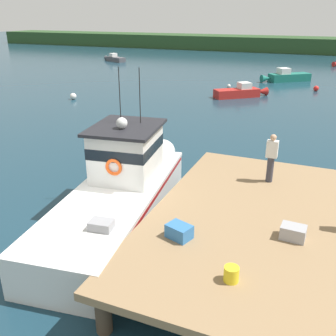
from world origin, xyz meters
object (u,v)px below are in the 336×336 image
(crate_stack_mid_dock, at_px, (293,232))
(moored_boat_outer_mooring, at_px, (286,77))
(moored_boat_far_left, at_px, (114,59))
(mooring_buoy_channel_marker, at_px, (229,86))
(bait_bucket, at_px, (231,274))
(mooring_buoy_outer, at_px, (73,96))
(crate_stack_near_edge, at_px, (179,231))
(deckhand_further_back, at_px, (271,157))
(mooring_buoy_spare_mooring, at_px, (316,88))
(main_fishing_boat, at_px, (121,190))
(moored_boat_off_the_point, at_px, (240,92))

(crate_stack_mid_dock, distance_m, moored_boat_outer_mooring, 31.53)
(crate_stack_mid_dock, xyz_separation_m, moored_boat_far_left, (-27.67, 39.14, -1.01))
(moored_boat_far_left, xyz_separation_m, mooring_buoy_channel_marker, (19.64, -13.51, -0.20))
(crate_stack_mid_dock, xyz_separation_m, bait_bucket, (-1.02, -2.18, -0.00))
(crate_stack_mid_dock, height_order, mooring_buoy_outer, crate_stack_mid_dock)
(crate_stack_near_edge, relative_size, deckhand_further_back, 0.37)
(mooring_buoy_spare_mooring, bearing_deg, moored_boat_outer_mooring, 125.95)
(bait_bucket, xyz_separation_m, moored_boat_outer_mooring, (-2.65, 33.48, -0.92))
(moored_boat_outer_mooring, bearing_deg, main_fishing_boat, -93.53)
(moored_boat_outer_mooring, height_order, mooring_buoy_spare_mooring, moored_boat_outer_mooring)
(moored_boat_off_the_point, height_order, moored_boat_outer_mooring, moored_boat_outer_mooring)
(bait_bucket, height_order, mooring_buoy_channel_marker, bait_bucket)
(moored_boat_off_the_point, xyz_separation_m, mooring_buoy_spare_mooring, (5.55, 5.02, -0.17))
(deckhand_further_back, bearing_deg, main_fishing_boat, -154.63)
(bait_bucket, relative_size, moored_boat_off_the_point, 0.08)
(mooring_buoy_channel_marker, bearing_deg, moored_boat_far_left, 145.49)
(main_fishing_boat, xyz_separation_m, mooring_buoy_channel_marker, (-2.50, 24.44, -0.84))
(main_fishing_boat, bearing_deg, mooring_buoy_channel_marker, 95.83)
(crate_stack_near_edge, distance_m, moored_boat_outer_mooring, 32.38)
(deckhand_further_back, bearing_deg, mooring_buoy_spare_mooring, 88.92)
(crate_stack_near_edge, xyz_separation_m, mooring_buoy_outer, (-15.53, 17.18, -1.13))
(moored_boat_off_the_point, bearing_deg, mooring_buoy_spare_mooring, 42.11)
(deckhand_further_back, height_order, mooring_buoy_spare_mooring, deckhand_further_back)
(moored_boat_off_the_point, xyz_separation_m, mooring_buoy_channel_marker, (-1.83, 3.53, -0.23))
(crate_stack_mid_dock, bearing_deg, moored_boat_outer_mooring, 96.69)
(moored_boat_outer_mooring, height_order, mooring_buoy_channel_marker, moored_boat_outer_mooring)
(moored_boat_far_left, bearing_deg, main_fishing_boat, -59.74)
(main_fishing_boat, xyz_separation_m, crate_stack_near_edge, (2.91, -2.24, 0.37))
(moored_boat_off_the_point, distance_m, moored_boat_outer_mooring, 9.53)
(main_fishing_boat, height_order, crate_stack_mid_dock, main_fishing_boat)
(mooring_buoy_outer, bearing_deg, moored_boat_far_left, 112.47)
(main_fishing_boat, height_order, mooring_buoy_spare_mooring, main_fishing_boat)
(crate_stack_mid_dock, xyz_separation_m, mooring_buoy_channel_marker, (-8.02, 25.64, -1.21))
(mooring_buoy_channel_marker, bearing_deg, main_fishing_boat, -84.17)
(moored_boat_outer_mooring, height_order, moored_boat_far_left, moored_boat_outer_mooring)
(crate_stack_near_edge, xyz_separation_m, mooring_buoy_spare_mooring, (1.98, 28.17, -1.15))
(bait_bucket, bearing_deg, crate_stack_mid_dock, 64.86)
(moored_boat_off_the_point, bearing_deg, moored_boat_outer_mooring, 74.66)
(moored_boat_far_left, distance_m, mooring_buoy_channel_marker, 23.84)
(main_fishing_boat, xyz_separation_m, moored_boat_far_left, (-22.14, 37.94, -0.64))
(mooring_buoy_outer, bearing_deg, moored_boat_off_the_point, 26.53)
(moored_boat_far_left, relative_size, mooring_buoy_spare_mooring, 8.95)
(main_fishing_boat, relative_size, deckhand_further_back, 6.11)
(deckhand_further_back, bearing_deg, mooring_buoy_channel_marker, 107.24)
(main_fishing_boat, height_order, deckhand_further_back, main_fishing_boat)
(crate_stack_near_edge, bearing_deg, moored_boat_outer_mooring, 91.86)
(bait_bucket, xyz_separation_m, mooring_buoy_spare_mooring, (0.38, 29.31, -1.14))
(moored_boat_off_the_point, bearing_deg, moored_boat_far_left, 141.58)
(main_fishing_boat, height_order, mooring_buoy_outer, main_fishing_boat)
(bait_bucket, relative_size, mooring_buoy_channel_marker, 1.01)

